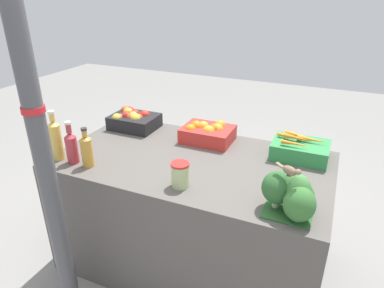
% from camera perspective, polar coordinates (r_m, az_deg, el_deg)
% --- Properties ---
extents(ground_plane, '(10.00, 10.00, 0.00)m').
position_cam_1_polar(ground_plane, '(2.53, -0.00, -18.50)').
color(ground_plane, gray).
extents(market_table, '(1.63, 0.91, 0.78)m').
position_cam_1_polar(market_table, '(2.28, -0.00, -11.31)').
color(market_table, '#56514C').
rests_on(market_table, ground_plane).
extents(support_pole, '(0.10, 0.10, 2.27)m').
position_cam_1_polar(support_pole, '(1.69, -24.29, 1.72)').
color(support_pole, '#4C4C51').
rests_on(support_pole, ground_plane).
extents(apple_crate, '(0.33, 0.25, 0.14)m').
position_cam_1_polar(apple_crate, '(2.54, -9.78, 4.05)').
color(apple_crate, black).
rests_on(apple_crate, market_table).
extents(orange_crate, '(0.33, 0.25, 0.13)m').
position_cam_1_polar(orange_crate, '(2.29, 2.63, 1.92)').
color(orange_crate, red).
rests_on(orange_crate, market_table).
extents(carrot_crate, '(0.33, 0.25, 0.14)m').
position_cam_1_polar(carrot_crate, '(2.17, 17.57, -0.78)').
color(carrot_crate, '#2D8442').
rests_on(carrot_crate, market_table).
extents(broccoli_pile, '(0.25, 0.23, 0.20)m').
position_cam_1_polar(broccoli_pile, '(1.62, 16.39, -8.18)').
color(broccoli_pile, '#2D602D').
rests_on(broccoli_pile, market_table).
extents(juice_bottle_golden, '(0.07, 0.07, 0.30)m').
position_cam_1_polar(juice_bottle_golden, '(2.17, -21.75, 0.76)').
color(juice_bottle_golden, gold).
rests_on(juice_bottle_golden, market_table).
extents(juice_bottle_ruby, '(0.07, 0.07, 0.26)m').
position_cam_1_polar(juice_bottle_ruby, '(2.11, -19.45, -0.37)').
color(juice_bottle_ruby, '#B2333D').
rests_on(juice_bottle_ruby, market_table).
extents(juice_bottle_amber, '(0.07, 0.07, 0.24)m').
position_cam_1_polar(juice_bottle_amber, '(2.04, -17.14, -0.99)').
color(juice_bottle_amber, gold).
rests_on(juice_bottle_amber, market_table).
extents(pickle_jar, '(0.10, 0.10, 0.13)m').
position_cam_1_polar(pickle_jar, '(1.77, -1.99, -5.13)').
color(pickle_jar, '#B2C684').
rests_on(pickle_jar, market_table).
extents(sparrow_bird, '(0.12, 0.08, 0.05)m').
position_cam_1_polar(sparrow_bird, '(1.54, 16.11, -4.30)').
color(sparrow_bird, '#4C3D2D').
rests_on(sparrow_bird, broccoli_pile).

